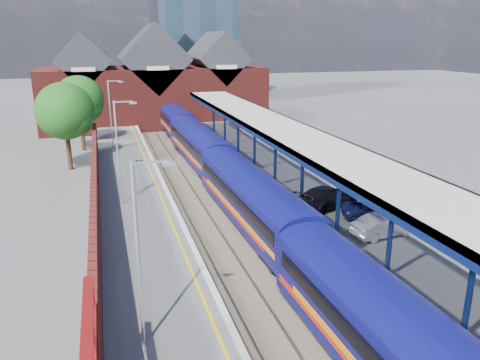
# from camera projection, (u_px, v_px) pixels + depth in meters

# --- Properties ---
(ground) EXTENTS (240.00, 240.00, 0.00)m
(ground) POSITION_uv_depth(u_px,v_px,m) (193.00, 178.00, 41.25)
(ground) COLOR #5B5B5E
(ground) RESTS_ON ground
(ballast_bed) EXTENTS (6.00, 76.00, 0.06)m
(ballast_bed) POSITION_uv_depth(u_px,v_px,m) (221.00, 217.00, 32.06)
(ballast_bed) COLOR #473D33
(ballast_bed) RESTS_ON ground
(rails) EXTENTS (4.51, 76.00, 0.14)m
(rails) POSITION_uv_depth(u_px,v_px,m) (221.00, 216.00, 32.04)
(rails) COLOR slate
(rails) RESTS_ON ground
(left_platform) EXTENTS (5.00, 76.00, 1.00)m
(left_platform) POSITION_uv_depth(u_px,v_px,m) (140.00, 219.00, 30.43)
(left_platform) COLOR #565659
(left_platform) RESTS_ON ground
(right_platform) EXTENTS (6.00, 76.00, 1.00)m
(right_platform) POSITION_uv_depth(u_px,v_px,m) (302.00, 203.00, 33.56)
(right_platform) COLOR #565659
(right_platform) RESTS_ON ground
(coping_left) EXTENTS (0.30, 76.00, 0.05)m
(coping_left) POSITION_uv_depth(u_px,v_px,m) (175.00, 208.00, 30.92)
(coping_left) COLOR silver
(coping_left) RESTS_ON left_platform
(coping_right) EXTENTS (0.30, 76.00, 0.05)m
(coping_right) POSITION_uv_depth(u_px,v_px,m) (265.00, 199.00, 32.63)
(coping_right) COLOR silver
(coping_right) RESTS_ON right_platform
(yellow_line) EXTENTS (0.14, 76.00, 0.01)m
(yellow_line) POSITION_uv_depth(u_px,v_px,m) (166.00, 209.00, 30.76)
(yellow_line) COLOR yellow
(yellow_line) RESTS_ON left_platform
(train) EXTENTS (3.14, 65.95, 3.45)m
(train) POSITION_uv_depth(u_px,v_px,m) (220.00, 164.00, 37.43)
(train) COLOR #0E0F62
(train) RESTS_ON ground
(canopy) EXTENTS (4.50, 52.00, 4.48)m
(canopy) POSITION_uv_depth(u_px,v_px,m) (287.00, 133.00, 33.83)
(canopy) COLOR #0D1D50
(canopy) RESTS_ON right_platform
(lamp_post_b) EXTENTS (1.48, 0.18, 7.00)m
(lamp_post_b) POSITION_uv_depth(u_px,v_px,m) (141.00, 245.00, 16.05)
(lamp_post_b) COLOR #A5A8AA
(lamp_post_b) RESTS_ON left_platform
(lamp_post_c) EXTENTS (1.48, 0.18, 7.00)m
(lamp_post_c) POSITION_uv_depth(u_px,v_px,m) (119.00, 146.00, 30.73)
(lamp_post_c) COLOR #A5A8AA
(lamp_post_c) RESTS_ON left_platform
(lamp_post_d) EXTENTS (1.48, 0.18, 7.00)m
(lamp_post_d) POSITION_uv_depth(u_px,v_px,m) (112.00, 112.00, 45.41)
(lamp_post_d) COLOR #A5A8AA
(lamp_post_d) RESTS_ON left_platform
(platform_sign) EXTENTS (0.55, 0.08, 2.50)m
(platform_sign) POSITION_uv_depth(u_px,v_px,m) (140.00, 171.00, 33.60)
(platform_sign) COLOR #A5A8AA
(platform_sign) RESTS_ON left_platform
(brick_wall) EXTENTS (0.35, 50.00, 3.86)m
(brick_wall) POSITION_uv_depth(u_px,v_px,m) (95.00, 235.00, 23.23)
(brick_wall) COLOR #5D1C18
(brick_wall) RESTS_ON left_platform
(station_building) EXTENTS (30.00, 12.12, 13.78)m
(station_building) POSITION_uv_depth(u_px,v_px,m) (154.00, 86.00, 65.35)
(station_building) COLOR #5D1C18
(station_building) RESTS_ON ground
(tree_near) EXTENTS (5.20, 5.20, 8.10)m
(tree_near) POSITION_uv_depth(u_px,v_px,m) (67.00, 113.00, 42.29)
(tree_near) COLOR #382314
(tree_near) RESTS_ON ground
(tree_far) EXTENTS (5.20, 5.20, 8.10)m
(tree_far) POSITION_uv_depth(u_px,v_px,m) (81.00, 101.00, 49.91)
(tree_far) COLOR #382314
(tree_far) RESTS_ON ground
(parked_car_silver) EXTENTS (3.98, 1.89, 1.26)m
(parked_car_silver) POSITION_uv_depth(u_px,v_px,m) (384.00, 225.00, 26.51)
(parked_car_silver) COLOR #B9BABE
(parked_car_silver) RESTS_ON right_platform
(parked_car_dark) EXTENTS (5.23, 3.68, 1.41)m
(parked_car_dark) POSITION_uv_depth(u_px,v_px,m) (327.00, 197.00, 31.11)
(parked_car_dark) COLOR black
(parked_car_dark) RESTS_ON right_platform
(parked_car_blue) EXTENTS (4.50, 3.10, 1.14)m
(parked_car_blue) POSITION_uv_depth(u_px,v_px,m) (375.00, 210.00, 29.03)
(parked_car_blue) COLOR navy
(parked_car_blue) RESTS_ON right_platform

